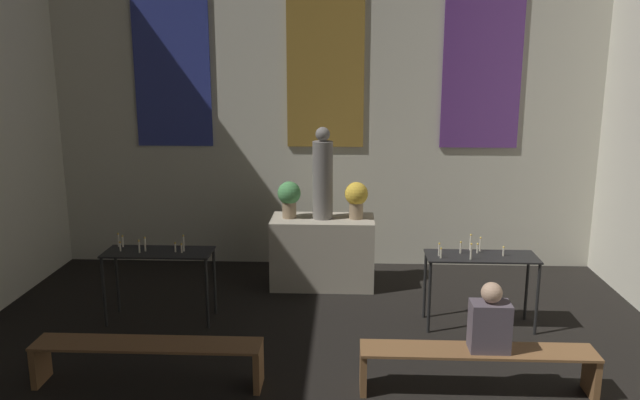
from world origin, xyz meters
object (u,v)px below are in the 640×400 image
at_px(pew_back_left, 148,353).
at_px(altar, 323,252).
at_px(statue, 323,177).
at_px(person_seated, 490,321).
at_px(flower_vase_right, 356,197).
at_px(candle_rack_right, 480,265).
at_px(candle_rack_left, 159,261).
at_px(pew_back_right, 477,360).
at_px(flower_vase_left, 289,197).

bearing_deg(pew_back_left, altar, 60.99).
bearing_deg(statue, person_seated, -59.54).
bearing_deg(flower_vase_right, candle_rack_right, -42.19).
bearing_deg(pew_back_left, person_seated, 0.00).
distance_m(candle_rack_left, candle_rack_right, 3.74).
distance_m(statue, candle_rack_left, 2.40).
distance_m(statue, pew_back_left, 3.41).
distance_m(altar, pew_back_right, 3.20).
bearing_deg(statue, pew_back_right, -60.99).
distance_m(candle_rack_right, pew_back_left, 3.76).
xyz_separation_m(flower_vase_left, flower_vase_right, (0.90, 0.00, 0.00)).
height_order(statue, candle_rack_right, statue).
bearing_deg(pew_back_right, candle_rack_left, 156.18).
distance_m(flower_vase_right, pew_back_right, 3.14).
height_order(statue, pew_back_left, statue).
xyz_separation_m(flower_vase_right, person_seated, (1.19, -2.79, -0.53)).
distance_m(candle_rack_left, pew_back_right, 3.77).
relative_size(pew_back_left, person_seated, 3.31).
xyz_separation_m(flower_vase_left, candle_rack_right, (2.32, -1.28, -0.50)).
relative_size(altar, statue, 1.13).
distance_m(altar, flower_vase_right, 0.89).
bearing_deg(candle_rack_right, flower_vase_left, 151.04).
xyz_separation_m(altar, statue, (0.00, 0.00, 1.05)).
bearing_deg(flower_vase_left, candle_rack_left, -137.97).
relative_size(flower_vase_right, candle_rack_right, 0.40).
distance_m(candle_rack_left, pew_back_left, 1.60).
xyz_separation_m(statue, flower_vase_right, (0.45, 0.00, -0.28)).
height_order(statue, flower_vase_left, statue).
relative_size(altar, person_seated, 2.12).
xyz_separation_m(statue, flower_vase_left, (-0.45, 0.00, -0.28)).
bearing_deg(person_seated, candle_rack_right, 81.63).
relative_size(statue, flower_vase_right, 2.47).
height_order(candle_rack_left, pew_back_left, candle_rack_left).
xyz_separation_m(pew_back_right, person_seated, (0.09, 0.00, 0.39)).
relative_size(flower_vase_left, pew_back_left, 0.23).
relative_size(statue, pew_back_right, 0.57).
relative_size(flower_vase_left, flower_vase_right, 1.00).
bearing_deg(flower_vase_right, flower_vase_left, 180.00).
relative_size(altar, pew_back_right, 0.64).
relative_size(pew_back_left, pew_back_right, 1.00).
bearing_deg(person_seated, flower_vase_right, 113.11).
xyz_separation_m(candle_rack_left, pew_back_right, (3.42, -1.51, -0.42)).
height_order(flower_vase_left, candle_rack_right, flower_vase_left).
bearing_deg(statue, altar, 0.00).
bearing_deg(candle_rack_right, statue, 145.50).
bearing_deg(statue, candle_rack_left, -145.62).
height_order(statue, flower_vase_right, statue).
bearing_deg(candle_rack_right, candle_rack_left, -180.00).
height_order(flower_vase_right, pew_back_left, flower_vase_right).
distance_m(candle_rack_right, person_seated, 1.53).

